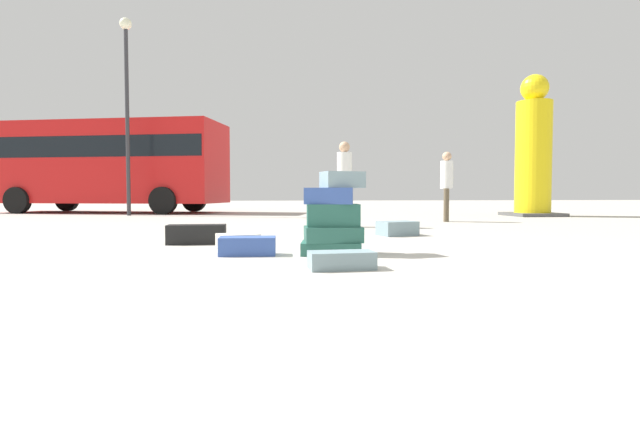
{
  "coord_description": "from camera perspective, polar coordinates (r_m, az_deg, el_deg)",
  "views": [
    {
      "loc": [
        -0.26,
        -4.65,
        0.68
      ],
      "look_at": [
        0.46,
        1.58,
        0.41
      ],
      "focal_mm": 26.11,
      "sensor_mm": 36.0,
      "label": 1
    }
  ],
  "objects": [
    {
      "name": "suitcase_slate_foreground_far",
      "position": [
        4.22,
        2.66,
        -5.74
      ],
      "size": [
        0.61,
        0.32,
        0.16
      ],
      "primitive_type": "cube",
      "rotation": [
        0.0,
        0.0,
        0.07
      ],
      "color": "gray",
      "rests_on": "ground"
    },
    {
      "name": "suitcase_navy_behind_tower",
      "position": [
        5.21,
        -8.86,
        -3.96
      ],
      "size": [
        0.62,
        0.33,
        0.2
      ],
      "primitive_type": "cube",
      "rotation": [
        0.0,
        0.0,
        -0.04
      ],
      "color": "#334F99",
      "rests_on": "ground"
    },
    {
      "name": "parked_bus",
      "position": [
        18.29,
        -24.37,
        5.85
      ],
      "size": [
        8.42,
        4.41,
        3.15
      ],
      "rotation": [
        0.0,
        0.0,
        -0.25
      ],
      "color": "red",
      "rests_on": "ground"
    },
    {
      "name": "suitcase_tower",
      "position": [
        5.22,
        1.6,
        -0.62
      ],
      "size": [
        0.74,
        0.54,
        0.93
      ],
      "color": "#26594C",
      "rests_on": "ground"
    },
    {
      "name": "person_tourist_with_camera",
      "position": [
        11.7,
        15.26,
        3.96
      ],
      "size": [
        0.3,
        0.32,
        1.69
      ],
      "rotation": [
        0.0,
        0.0,
        -2.0
      ],
      "color": "brown",
      "rests_on": "ground"
    },
    {
      "name": "suitcase_black_foreground_near",
      "position": [
        6.5,
        -14.88,
        -2.48
      ],
      "size": [
        0.77,
        0.31,
        0.26
      ],
      "primitive_type": "cube",
      "rotation": [
        0.0,
        0.0,
        0.02
      ],
      "color": "black",
      "rests_on": "ground"
    },
    {
      "name": "suitcase_slate_right_side",
      "position": [
        7.66,
        9.45,
        -1.81
      ],
      "size": [
        0.68,
        0.55,
        0.23
      ],
      "primitive_type": "cube",
      "rotation": [
        0.0,
        0.0,
        0.29
      ],
      "color": "gray",
      "rests_on": "ground"
    },
    {
      "name": "person_bearded_onlooker",
      "position": [
        9.5,
        3.01,
        4.58
      ],
      "size": [
        0.3,
        0.34,
        1.74
      ],
      "rotation": [
        0.0,
        0.0,
        -1.38
      ],
      "color": "#3F334C",
      "rests_on": "ground"
    },
    {
      "name": "ground_plane",
      "position": [
        4.7,
        -3.38,
        -5.88
      ],
      "size": [
        80.0,
        80.0,
        0.0
      ],
      "primitive_type": "plane",
      "color": "#ADA89E"
    },
    {
      "name": "suitcase_cream_white_trunk",
      "position": [
        5.87,
        -10.02,
        -3.35
      ],
      "size": [
        0.58,
        0.46,
        0.18
      ],
      "primitive_type": "cube",
      "rotation": [
        0.0,
        0.0,
        0.25
      ],
      "color": "beige",
      "rests_on": "ground"
    },
    {
      "name": "lamp_post",
      "position": [
        15.9,
        -22.6,
        14.12
      ],
      "size": [
        0.36,
        0.36,
        6.03
      ],
      "color": "#333338",
      "rests_on": "ground"
    },
    {
      "name": "yellow_dummy_statue",
      "position": [
        15.57,
        24.68,
        6.71
      ],
      "size": [
        1.45,
        1.45,
        4.25
      ],
      "color": "yellow",
      "rests_on": "ground"
    }
  ]
}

